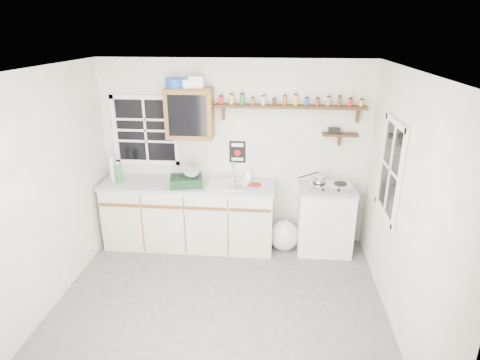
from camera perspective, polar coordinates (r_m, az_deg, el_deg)
name	(u,v)px	position (r m, az deg, el deg)	size (l,w,h in m)	color
room	(217,201)	(3.96, -3.35, -3.05)	(3.64, 3.24, 2.54)	#49494B
main_cabinet	(189,214)	(5.55, -7.20, -4.82)	(2.31, 0.63, 0.92)	#C0B69F
right_cabinet	(325,219)	(5.50, 11.97, -5.46)	(0.73, 0.57, 0.91)	silver
sink	(228,183)	(5.28, -1.72, -0.47)	(0.52, 0.44, 0.29)	silver
upper_cabinet	(190,113)	(5.25, -7.17, 9.40)	(0.60, 0.32, 0.65)	brown
upper_cabinet_clutter	(184,83)	(5.20, -8.03, 13.56)	(0.49, 0.24, 0.14)	#183DA2
spice_shelf	(289,106)	(5.18, 6.96, 10.47)	(1.91, 0.18, 0.35)	black
secondary_shelf	(338,134)	(5.32, 13.79, 6.38)	(0.45, 0.16, 0.24)	black
warning_sign	(237,152)	(5.42, -0.37, 4.01)	(0.22, 0.02, 0.30)	black
window_back	(146,130)	(5.61, -13.28, 6.88)	(0.93, 0.03, 0.98)	black
window_right	(391,169)	(4.53, 20.66, 1.43)	(0.03, 0.78, 1.08)	black
water_bottles	(115,171)	(5.59, -17.30, 1.22)	(0.18, 0.13, 0.33)	silver
dish_rack	(187,178)	(5.25, -7.49, 0.22)	(0.47, 0.39, 0.31)	black
soap_bottle	(248,173)	(5.42, 1.20, 1.00)	(0.08, 0.08, 0.18)	silver
rag	(255,185)	(5.24, 2.09, -0.67)	(0.14, 0.12, 0.02)	maroon
hotplate	(330,186)	(5.29, 12.62, -0.79)	(0.56, 0.32, 0.08)	silver
saucepan	(319,180)	(5.25, 11.13, 0.06)	(0.34, 0.20, 0.15)	silver
trash_bag	(284,235)	(5.55, 6.31, -7.83)	(0.41, 0.37, 0.47)	silver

